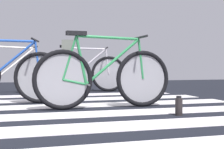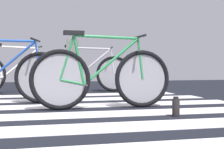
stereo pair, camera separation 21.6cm
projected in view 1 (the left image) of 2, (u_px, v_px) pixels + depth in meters
ground at (34, 115)px, 3.39m from camera, size 18.00×14.00×0.02m
crosswalk_markings at (35, 116)px, 3.25m from camera, size 5.46×4.99×0.00m
bicycle_1_of_4 at (104, 77)px, 3.87m from camera, size 1.74×0.52×0.93m
bicycle_2_of_4 at (2, 76)px, 4.35m from camera, size 1.71×0.56×0.93m
bicycle_3_of_4 at (10, 73)px, 5.88m from camera, size 1.71×0.56×0.93m
bicycle_4_of_4 at (83, 73)px, 6.34m from camera, size 1.73×0.52×0.93m
cyclist_4_of_4 at (68, 59)px, 6.29m from camera, size 0.36×0.44×1.03m
water_bottle at (179, 106)px, 3.32m from camera, size 0.08×0.08×0.21m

